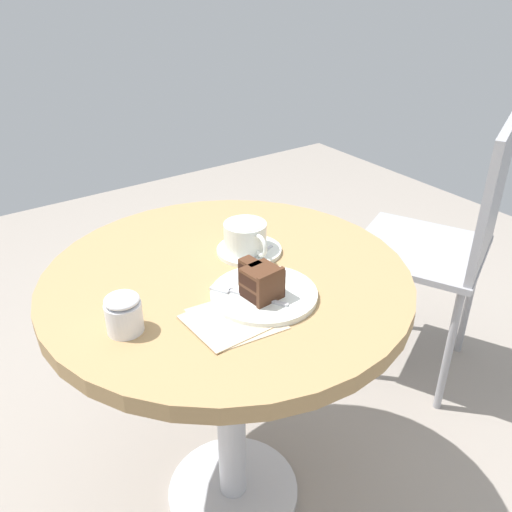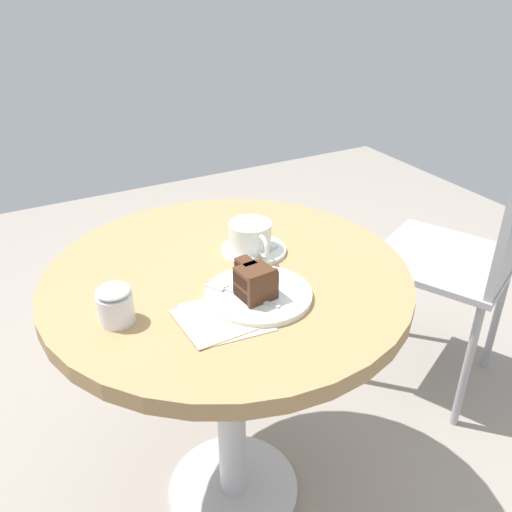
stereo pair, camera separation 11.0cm
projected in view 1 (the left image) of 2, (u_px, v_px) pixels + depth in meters
ground_plane at (233, 493)px, 1.45m from camera, size 4.40×4.40×0.01m
cafe_table at (228, 318)px, 1.17m from camera, size 0.76×0.76×0.68m
saucer at (249, 250)px, 1.19m from camera, size 0.14×0.14×0.01m
coffee_cup at (246, 236)px, 1.17m from camera, size 0.13×0.09×0.06m
teaspoon at (255, 256)px, 1.16m from camera, size 0.04×0.09×0.00m
cake_plate at (264, 294)px, 1.04m from camera, size 0.21×0.21×0.01m
cake_slice at (260, 281)px, 1.01m from camera, size 0.09×0.07×0.06m
fork at (240, 293)px, 1.02m from camera, size 0.14×0.09×0.00m
napkin at (232, 320)px, 0.97m from camera, size 0.16×0.16×0.00m
cafe_chair at (451, 235)px, 1.62m from camera, size 0.51×0.51×0.87m
sugar_pot at (124, 313)px, 0.93m from camera, size 0.06×0.06×0.07m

